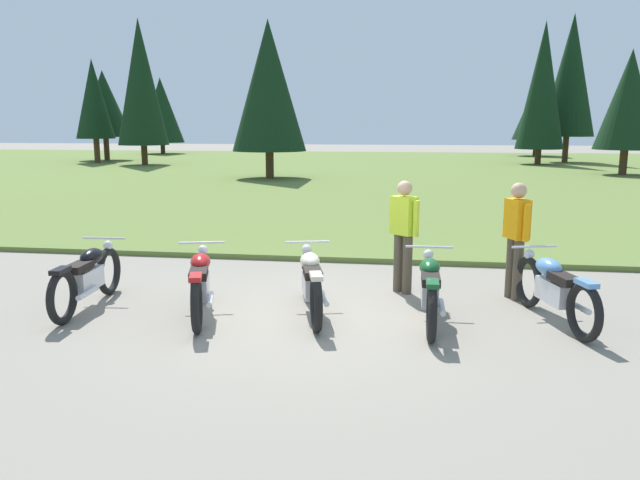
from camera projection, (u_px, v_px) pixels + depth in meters
The scene contains 10 objects.
ground_plane at pixel (313, 316), 8.10m from camera, with size 140.00×140.00×0.00m, color gray.
grass_moorland at pixel (389, 171), 32.58m from camera, with size 80.00×44.00×0.10m, color #5B7033.
forest_treeline at pixel (428, 91), 37.72m from camera, with size 43.76×25.89×9.21m.
motorcycle_black at pixel (88, 276), 8.38m from camera, with size 0.62×2.10×0.88m.
motorcycle_red at pixel (200, 283), 8.05m from camera, with size 0.80×2.05×0.88m.
motorcycle_cream at pixel (311, 282), 8.10m from camera, with size 0.76×2.06×0.88m.
motorcycle_british_green at pixel (430, 289), 7.75m from camera, with size 0.62×2.10×0.88m.
motorcycle_sky_blue at pixel (554, 288), 7.77m from camera, with size 0.81×2.05×0.88m.
rider_near_row_end at pixel (516, 234), 8.73m from camera, with size 0.34×0.51×1.67m.
rider_with_back_turned at pixel (404, 230), 9.06m from camera, with size 0.44×0.40×1.67m.
Camera 1 is at (1.24, -7.68, 2.47)m, focal length 34.70 mm.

